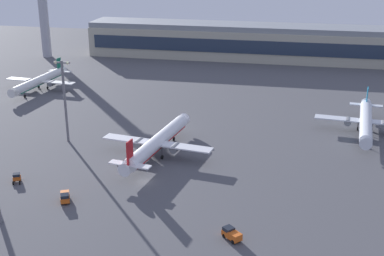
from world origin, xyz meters
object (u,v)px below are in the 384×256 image
Objects in this scene: airplane_far_stand at (366,121)px; pushback_tug at (17,178)px; cargo_loader at (232,234)px; baggage_tractor at (65,197)px; apron_light_east at (65,96)px; airplane_terminal_side at (40,81)px; airplane_near_gate at (157,142)px.

airplane_far_stand reaches higher than pushback_tug.
cargo_loader is 56.31m from pushback_tug.
airplane_far_stand is 73.92m from cargo_loader.
apron_light_east is at bearing -91.90° from baggage_tractor.
airplane_far_stand is 10.95× the size of pushback_tug.
pushback_tug is 30.13m from apron_light_east.
apron_light_east is (-84.74, -24.43, 9.96)m from airplane_far_stand.
apron_light_east is at bearing 21.86° from airplane_far_stand.
apron_light_east is (33.22, -48.43, 10.16)m from airplane_terminal_side.
airplane_terminal_side is (-61.31, 53.29, -0.31)m from airplane_near_gate.
airplane_near_gate is at bearing 75.89° from cargo_loader.
pushback_tug is (-85.78, -51.76, -2.70)m from airplane_far_stand.
airplane_terminal_side is 1.54× the size of apron_light_east.
cargo_loader is (-31.52, -66.81, -2.59)m from airplane_far_stand.
airplane_far_stand is 120.38m from airplane_terminal_side.
airplane_near_gate is 32.61m from baggage_tractor.
airplane_far_stand is at bearing -164.96° from baggage_tractor.
baggage_tractor is at bearing 45.87° from airplane_far_stand.
baggage_tractor is (-70.00, -58.92, -2.59)m from airplane_far_stand.
airplane_far_stand is at bearing 16.08° from apron_light_east.
baggage_tractor is 1.29× the size of pushback_tug.
airplane_terminal_side reaches higher than cargo_loader.
airplane_near_gate is 8.69× the size of baggage_tractor.
airplane_terminal_side is at bearing 124.45° from apron_light_east.
cargo_loader is 1.24× the size of pushback_tug.
airplane_near_gate is at bearing 33.12° from airplane_far_stand.
baggage_tractor is at bearing 120.48° from cargo_loader.
airplane_terminal_side is at bearing 85.66° from cargo_loader.
cargo_loader reaches higher than pushback_tug.
airplane_near_gate is 45.24m from cargo_loader.
pushback_tug is at bearing -92.16° from apron_light_east.
baggage_tractor is at bearing 125.05° from airplane_terminal_side.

